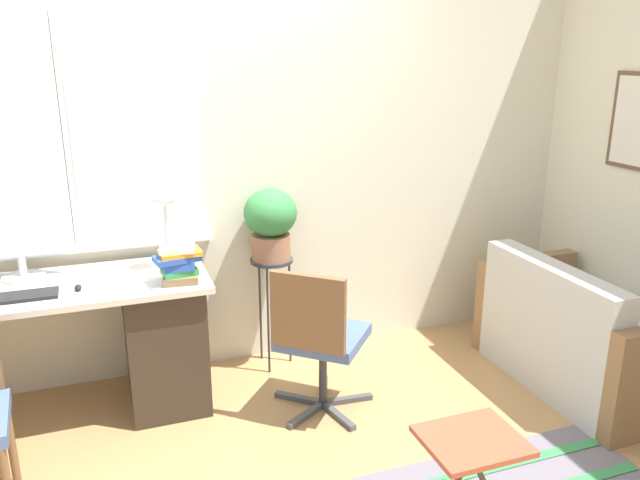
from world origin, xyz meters
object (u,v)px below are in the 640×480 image
object	(u,v)px
office_chair_swivel	(319,337)
couch_loveseat	(580,339)
desk_lamp	(165,213)
book_stack	(179,264)
mouse	(78,288)
potted_plant	(271,220)
keyboard	(11,298)
monitor	(18,237)
plant_stand	(272,273)
folding_stool	(472,447)

from	to	relation	value
office_chair_swivel	couch_loveseat	size ratio (longest dim) A/B	0.70
desk_lamp	book_stack	size ratio (longest dim) A/B	1.78
mouse	potted_plant	bearing A→B (deg)	15.99
keyboard	potted_plant	bearing A→B (deg)	13.31
office_chair_swivel	potted_plant	world-z (taller)	potted_plant
monitor	office_chair_swivel	bearing A→B (deg)	-22.34
desk_lamp	office_chair_swivel	size ratio (longest dim) A/B	0.52
book_stack	plant_stand	xyz separation A→B (m)	(0.58, 0.35, -0.24)
book_stack	office_chair_swivel	bearing A→B (deg)	-21.29
book_stack	folding_stool	size ratio (longest dim) A/B	0.59
mouse	monitor	bearing A→B (deg)	133.93
couch_loveseat	plant_stand	size ratio (longest dim) A/B	1.73
keyboard	plant_stand	xyz separation A→B (m)	(1.35, 0.32, -0.15)
couch_loveseat	desk_lamp	bearing A→B (deg)	73.29
mouse	desk_lamp	xyz separation A→B (m)	(0.45, 0.16, 0.30)
plant_stand	folding_stool	world-z (taller)	plant_stand
keyboard	folding_stool	size ratio (longest dim) A/B	1.00
folding_stool	mouse	bearing A→B (deg)	138.22
desk_lamp	plant_stand	xyz separation A→B (m)	(0.61, 0.14, -0.46)
monitor	desk_lamp	size ratio (longest dim) A/B	1.02
book_stack	couch_loveseat	xyz separation A→B (m)	(2.18, -0.46, -0.56)
plant_stand	folding_stool	xyz separation A→B (m)	(0.37, -1.58, -0.23)
desk_lamp	mouse	bearing A→B (deg)	-160.55
monitor	book_stack	size ratio (longest dim) A/B	1.80
book_stack	folding_stool	distance (m)	1.63
office_chair_swivel	folding_stool	xyz separation A→B (m)	(0.29, -0.98, -0.08)
couch_loveseat	folding_stool	distance (m)	1.46
potted_plant	folding_stool	bearing A→B (deg)	-76.73
couch_loveseat	book_stack	bearing A→B (deg)	78.17
mouse	folding_stool	size ratio (longest dim) A/B	0.14
book_stack	potted_plant	xyz separation A→B (m)	(0.58, 0.35, 0.09)
mouse	plant_stand	world-z (taller)	mouse
mouse	book_stack	xyz separation A→B (m)	(0.48, -0.05, 0.08)
office_chair_swivel	desk_lamp	bearing A→B (deg)	6.40
keyboard	office_chair_swivel	xyz separation A→B (m)	(1.43, -0.29, -0.31)
mouse	potted_plant	size ratio (longest dim) A/B	0.14
book_stack	potted_plant	distance (m)	0.68
desk_lamp	folding_stool	world-z (taller)	desk_lamp
plant_stand	potted_plant	world-z (taller)	potted_plant
folding_stool	keyboard	bearing A→B (deg)	143.82
book_stack	plant_stand	size ratio (longest dim) A/B	0.35
office_chair_swivel	keyboard	bearing A→B (deg)	29.16
keyboard	office_chair_swivel	distance (m)	1.49
mouse	keyboard	bearing A→B (deg)	-176.73
desk_lamp	potted_plant	size ratio (longest dim) A/B	1.03
monitor	desk_lamp	world-z (taller)	desk_lamp
office_chair_swivel	book_stack	bearing A→B (deg)	19.12
monitor	folding_stool	distance (m)	2.38
monitor	plant_stand	distance (m)	1.37
book_stack	potted_plant	size ratio (longest dim) A/B	0.58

